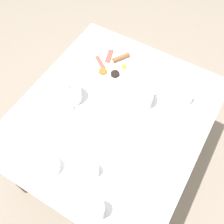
{
  "coord_description": "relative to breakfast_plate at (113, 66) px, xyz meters",
  "views": [
    {
      "loc": [
        -0.38,
        0.64,
        1.98
      ],
      "look_at": [
        0.0,
        0.0,
        0.78
      ],
      "focal_mm": 42.0,
      "sensor_mm": 36.0,
      "label": 1
    }
  ],
  "objects": [
    {
      "name": "knife_by_plate",
      "position": [
        -0.18,
        0.42,
        -0.01
      ],
      "size": [
        0.12,
        0.19,
        0.0
      ],
      "rotation": [
        0.0,
        0.0,
        2.62
      ],
      "color": "silver",
      "rests_on": "table"
    },
    {
      "name": "teapot_near",
      "position": [
        0.08,
        0.32,
        0.04
      ],
      "size": [
        0.13,
        0.19,
        0.12
      ],
      "rotation": [
        0.0,
        0.0,
        2.12
      ],
      "color": "white",
      "rests_on": "table"
    },
    {
      "name": "teacup_with_saucer_left",
      "position": [
        -0.47,
        0.01,
        0.02
      ],
      "size": [
        0.15,
        0.15,
        0.06
      ],
      "color": "white",
      "rests_on": "table"
    },
    {
      "name": "breakfast_plate",
      "position": [
        0.0,
        0.0,
        0.0
      ],
      "size": [
        0.29,
        0.29,
        0.04
      ],
      "color": "white",
      "rests_on": "table"
    },
    {
      "name": "spoon_for_tea",
      "position": [
        0.22,
        0.75,
        -0.01
      ],
      "size": [
        0.08,
        0.14,
        0.0
      ],
      "rotation": [
        0.0,
        0.0,
        3.57
      ],
      "color": "silver",
      "rests_on": "table"
    },
    {
      "name": "teacup_with_saucer_right",
      "position": [
        -0.08,
        0.71,
        0.02
      ],
      "size": [
        0.15,
        0.15,
        0.06
      ],
      "color": "white",
      "rests_on": "table"
    },
    {
      "name": "table",
      "position": [
        -0.17,
        0.3,
        -0.08
      ],
      "size": [
        0.99,
        1.12,
        0.76
      ],
      "color": "silver",
      "rests_on": "ground_plane"
    },
    {
      "name": "fork_by_plate",
      "position": [
        -0.43,
        0.53,
        -0.01
      ],
      "size": [
        0.14,
        0.12,
        0.0
      ],
      "rotation": [
        0.0,
        0.0,
        4.04
      ],
      "color": "silver",
      "rests_on": "table"
    },
    {
      "name": "teapot_far",
      "position": [
        -0.27,
        0.14,
        0.04
      ],
      "size": [
        0.13,
        0.19,
        0.12
      ],
      "rotation": [
        0.0,
        0.0,
        1.03
      ],
      "color": "white",
      "rests_on": "table"
    },
    {
      "name": "water_glass_tall",
      "position": [
        -0.37,
        0.77,
        0.04
      ],
      "size": [
        0.07,
        0.07,
        0.1
      ],
      "color": "white",
      "rests_on": "table"
    },
    {
      "name": "creamer_jug",
      "position": [
        -0.26,
        0.63,
        0.02
      ],
      "size": [
        0.09,
        0.06,
        0.06
      ],
      "color": "white",
      "rests_on": "table"
    },
    {
      "name": "ground_plane",
      "position": [
        -0.17,
        0.3,
        -0.77
      ],
      "size": [
        8.0,
        8.0,
        0.0
      ],
      "primitive_type": "plane",
      "color": "gray"
    },
    {
      "name": "fork_spare",
      "position": [
        -0.53,
        0.36,
        -0.01
      ],
      "size": [
        0.16,
        0.03,
        0.0
      ],
      "rotation": [
        0.0,
        0.0,
        4.63
      ],
      "color": "silver",
      "rests_on": "table"
    }
  ]
}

